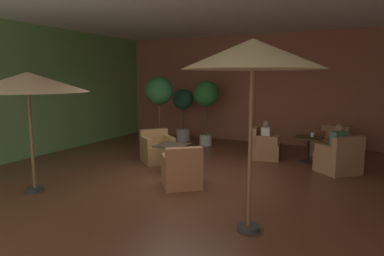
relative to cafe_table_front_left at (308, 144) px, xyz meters
name	(u,v)px	position (x,y,z in m)	size (l,w,h in m)	color
ground_plane	(182,179)	(-2.24, -2.85, -0.49)	(9.58, 10.24, 0.02)	brown
wall_back_brick	(251,89)	(-2.24, 2.23, 1.34)	(9.58, 0.08, 3.64)	#A45B46
wall_left_accent	(28,92)	(-6.99, -2.85, 1.34)	(0.08, 10.24, 3.64)	#659752
ceiling_slab	(181,5)	(-2.24, -2.85, 3.19)	(9.58, 10.24, 0.06)	silver
cafe_table_front_left	(308,144)	(0.00, 0.00, 0.00)	(0.71, 0.71, 0.66)	black
armchair_front_left_north	(331,145)	(0.48, 1.02, -0.17)	(1.03, 0.98, 0.84)	#B07755
armchair_front_left_east	(264,147)	(-1.13, -0.13, -0.15)	(0.84, 0.79, 0.87)	#A36D42
armchair_front_left_south	(339,159)	(0.81, -0.80, -0.15)	(1.11, 1.11, 0.90)	#AE7851
cafe_table_front_right	(172,151)	(-2.70, -2.45, 0.01)	(0.71, 0.71, 0.66)	black
armchair_front_right_north	(182,172)	(-1.98, -3.33, -0.17)	(1.03, 1.04, 0.86)	#A96842
armchair_front_right_east	(157,150)	(-3.56, -1.74, -0.16)	(1.09, 1.09, 0.84)	#A77945
patio_umbrella_tall_red	(253,55)	(-0.16, -4.70, 2.01)	(1.95, 1.95, 2.72)	#2D2D2D
patio_umbrella_center_beige	(28,83)	(-4.42, -4.85, 1.62)	(2.24, 2.24, 2.31)	#2D2D2D
potted_tree_left_corner	(159,94)	(-4.31, -0.40, 1.23)	(0.86, 0.86, 2.26)	#383730
potted_tree_mid_left	(183,107)	(-4.38, 1.27, 0.72)	(0.71, 0.71, 1.82)	silver
potted_tree_mid_right	(206,98)	(-3.33, 0.88, 1.07)	(0.84, 0.84, 2.12)	silver
patron_blue_shirt	(266,134)	(-1.09, -0.13, 0.21)	(0.27, 0.39, 0.62)	silver
patron_by_window	(339,140)	(0.78, -0.77, 0.28)	(0.41, 0.41, 0.71)	#45735C
iced_drink_cup	(312,135)	(0.08, 0.12, 0.23)	(0.08, 0.08, 0.11)	silver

